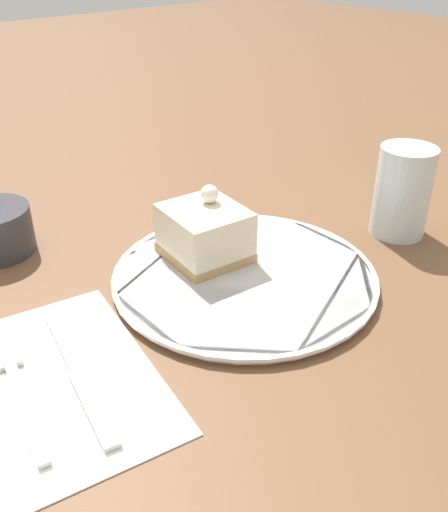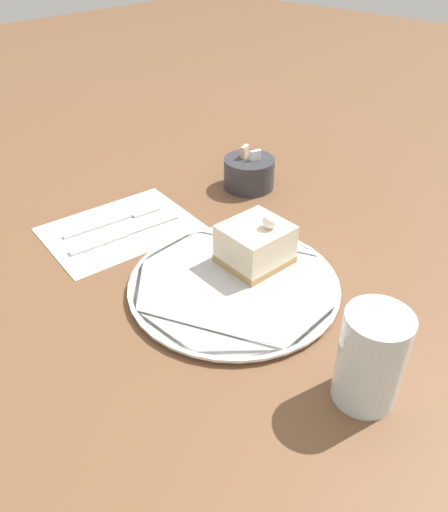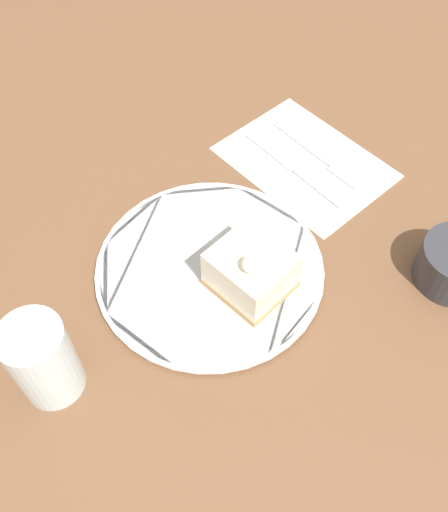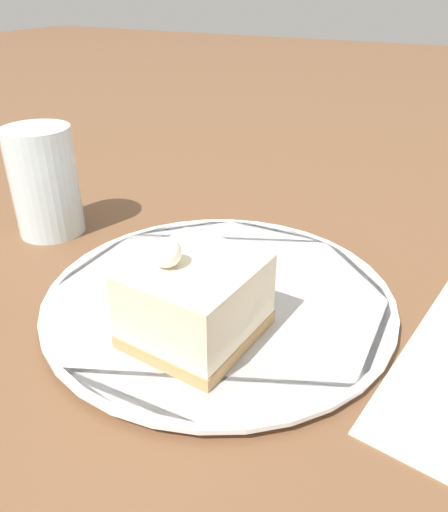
% 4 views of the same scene
% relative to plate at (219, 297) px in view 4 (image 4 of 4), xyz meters
% --- Properties ---
extents(ground_plane, '(4.00, 4.00, 0.00)m').
position_rel_plate_xyz_m(ground_plane, '(0.01, 0.03, -0.01)').
color(ground_plane, brown).
extents(plate, '(0.29, 0.29, 0.01)m').
position_rel_plate_xyz_m(plate, '(0.00, 0.00, 0.00)').
color(plate, white).
rests_on(plate, ground_plane).
extents(cake_slice, '(0.09, 0.10, 0.08)m').
position_rel_plate_xyz_m(cake_slice, '(-0.01, 0.06, 0.03)').
color(cake_slice, '#AD8451').
rests_on(cake_slice, plate).
extents(drinking_glass, '(0.07, 0.07, 0.11)m').
position_rel_plate_xyz_m(drinking_glass, '(0.22, -0.04, 0.05)').
color(drinking_glass, silver).
rests_on(drinking_glass, ground_plane).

